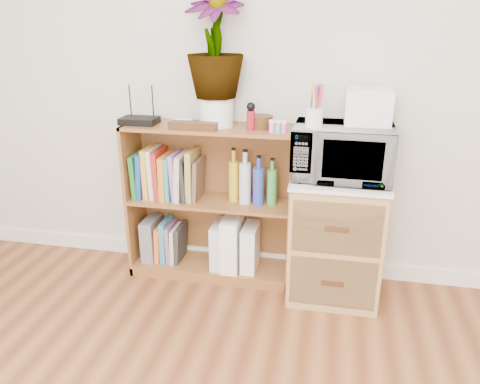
# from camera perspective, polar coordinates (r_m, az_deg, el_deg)

# --- Properties ---
(skirting_board) EXTENTS (4.00, 0.02, 0.10)m
(skirting_board) POSITION_cam_1_polar(r_m,az_deg,el_deg) (3.08, 3.65, -8.26)
(skirting_board) COLOR white
(skirting_board) RESTS_ON ground
(bookshelf) EXTENTS (1.00, 0.30, 0.95)m
(bookshelf) POSITION_cam_1_polar(r_m,az_deg,el_deg) (2.84, -3.57, -1.39)
(bookshelf) COLOR brown
(bookshelf) RESTS_ON ground
(wicker_unit) EXTENTS (0.50, 0.45, 0.70)m
(wicker_unit) POSITION_cam_1_polar(r_m,az_deg,el_deg) (2.73, 11.52, -5.56)
(wicker_unit) COLOR #9E7542
(wicker_unit) RESTS_ON ground
(microwave) EXTENTS (0.52, 0.36, 0.29)m
(microwave) POSITION_cam_1_polar(r_m,az_deg,el_deg) (2.54, 12.33, 4.78)
(microwave) COLOR white
(microwave) RESTS_ON wicker_unit
(pen_cup) EXTENTS (0.09, 0.09, 0.10)m
(pen_cup) POSITION_cam_1_polar(r_m,az_deg,el_deg) (2.44, 9.01, 8.95)
(pen_cup) COLOR white
(pen_cup) RESTS_ON microwave
(small_appliance) EXTENTS (0.23, 0.20, 0.19)m
(small_appliance) POSITION_cam_1_polar(r_m,az_deg,el_deg) (2.56, 15.37, 10.04)
(small_appliance) COLOR white
(small_appliance) RESTS_ON microwave
(router) EXTENTS (0.21, 0.14, 0.04)m
(router) POSITION_cam_1_polar(r_m,az_deg,el_deg) (2.81, -12.17, 8.51)
(router) COLOR black
(router) RESTS_ON bookshelf
(white_bowl) EXTENTS (0.13, 0.13, 0.03)m
(white_bowl) POSITION_cam_1_polar(r_m,az_deg,el_deg) (2.71, -7.28, 8.30)
(white_bowl) COLOR silver
(white_bowl) RESTS_ON bookshelf
(plant_pot) EXTENTS (0.19, 0.19, 0.16)m
(plant_pot) POSITION_cam_1_polar(r_m,az_deg,el_deg) (2.69, -2.92, 9.74)
(plant_pot) COLOR white
(plant_pot) RESTS_ON bookshelf
(potted_plant) EXTENTS (0.32, 0.32, 0.58)m
(potted_plant) POSITION_cam_1_polar(r_m,az_deg,el_deg) (2.64, -3.07, 17.64)
(potted_plant) COLOR #2E6A2A
(potted_plant) RESTS_ON plant_pot
(trinket_box) EXTENTS (0.27, 0.07, 0.04)m
(trinket_box) POSITION_cam_1_polar(r_m,az_deg,el_deg) (2.62, -5.76, 8.04)
(trinket_box) COLOR #321E0D
(trinket_box) RESTS_ON bookshelf
(kokeshi_doll) EXTENTS (0.05, 0.05, 0.11)m
(kokeshi_doll) POSITION_cam_1_polar(r_m,az_deg,el_deg) (2.59, 1.32, 8.73)
(kokeshi_doll) COLOR maroon
(kokeshi_doll) RESTS_ON bookshelf
(wooden_bowl) EXTENTS (0.12, 0.12, 0.07)m
(wooden_bowl) POSITION_cam_1_polar(r_m,az_deg,el_deg) (2.64, 2.68, 8.53)
(wooden_bowl) COLOR #3D2310
(wooden_bowl) RESTS_ON bookshelf
(paint_jars) EXTENTS (0.10, 0.04, 0.05)m
(paint_jars) POSITION_cam_1_polar(r_m,az_deg,el_deg) (2.53, 4.64, 7.73)
(paint_jars) COLOR pink
(paint_jars) RESTS_ON bookshelf
(file_box) EXTENTS (0.08, 0.21, 0.27)m
(file_box) POSITION_cam_1_polar(r_m,az_deg,el_deg) (3.07, -10.68, -5.51)
(file_box) COLOR slate
(file_box) RESTS_ON bookshelf
(magazine_holder_left) EXTENTS (0.09, 0.23, 0.28)m
(magazine_holder_left) POSITION_cam_1_polar(r_m,az_deg,el_deg) (2.93, -2.39, -6.34)
(magazine_holder_left) COLOR silver
(magazine_holder_left) RESTS_ON bookshelf
(magazine_holder_mid) EXTENTS (0.11, 0.27, 0.33)m
(magazine_holder_mid) POSITION_cam_1_polar(r_m,az_deg,el_deg) (2.90, -0.91, -6.05)
(magazine_holder_mid) COLOR white
(magazine_holder_mid) RESTS_ON bookshelf
(magazine_holder_right) EXTENTS (0.09, 0.22, 0.28)m
(magazine_holder_right) POSITION_cam_1_polar(r_m,az_deg,el_deg) (2.89, 1.27, -6.71)
(magazine_holder_right) COLOR white
(magazine_holder_right) RESTS_ON bookshelf
(cookbooks) EXTENTS (0.41, 0.20, 0.30)m
(cookbooks) POSITION_cam_1_polar(r_m,az_deg,el_deg) (2.86, -8.78, 2.10)
(cookbooks) COLOR #1D6D25
(cookbooks) RESTS_ON bookshelf
(liquor_bottles) EXTENTS (0.29, 0.07, 0.31)m
(liquor_bottles) POSITION_cam_1_polar(r_m,az_deg,el_deg) (2.73, 1.35, 1.61)
(liquor_bottles) COLOR gold
(liquor_bottles) RESTS_ON bookshelf
(lower_books) EXTENTS (0.17, 0.19, 0.27)m
(lower_books) POSITION_cam_1_polar(r_m,az_deg,el_deg) (3.03, -8.45, -5.95)
(lower_books) COLOR orange
(lower_books) RESTS_ON bookshelf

